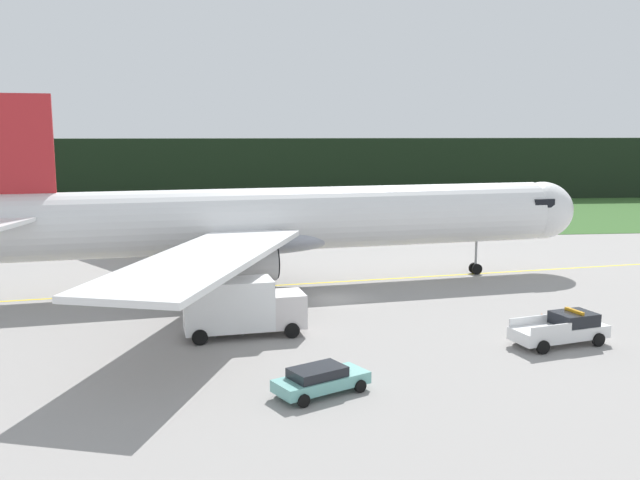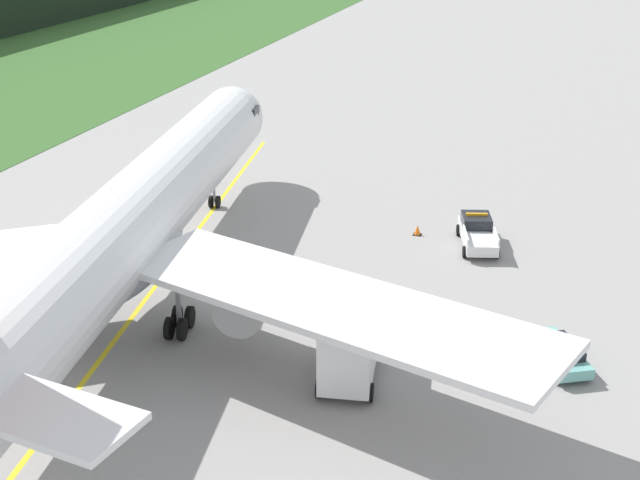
{
  "view_description": "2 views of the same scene",
  "coord_description": "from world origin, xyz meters",
  "views": [
    {
      "loc": [
        -6.21,
        -48.3,
        12.03
      ],
      "look_at": [
        -0.23,
        6.45,
        3.27
      ],
      "focal_mm": 39.16,
      "sensor_mm": 36.0,
      "label": 1
    },
    {
      "loc": [
        -42.76,
        -17.95,
        22.27
      ],
      "look_at": [
        3.83,
        -3.52,
        2.33
      ],
      "focal_mm": 49.37,
      "sensor_mm": 36.0,
      "label": 2
    }
  ],
  "objects": [
    {
      "name": "apron_cone",
      "position": [
        12.13,
        -7.88,
        0.34
      ],
      "size": [
        0.56,
        0.56,
        0.71
      ],
      "color": "black",
      "rests_on": "ground"
    },
    {
      "name": "catering_truck",
      "position": [
        -6.53,
        -8.33,
        1.8
      ],
      "size": [
        7.31,
        3.53,
        3.54
      ],
      "color": "silver",
      "rests_on": "ground"
    },
    {
      "name": "taxiway_centerline_main",
      "position": [
        -2.8,
        5.0,
        0.0
      ],
      "size": [
        66.73,
        10.61,
        0.01
      ],
      "primitive_type": "cube",
      "rotation": [
        0.0,
        0.0,
        0.15
      ],
      "color": "yellow",
      "rests_on": "ground"
    },
    {
      "name": "ground",
      "position": [
        0.0,
        0.0,
        0.0
      ],
      "size": [
        320.0,
        320.0,
        0.0
      ],
      "primitive_type": "plane",
      "color": "gray"
    },
    {
      "name": "ops_pickup_truck",
      "position": [
        11.52,
        -11.97,
        0.9
      ],
      "size": [
        5.91,
        3.39,
        1.94
      ],
      "color": "white",
      "rests_on": "ground"
    },
    {
      "name": "airliner",
      "position": [
        -3.66,
        4.87,
        5.04
      ],
      "size": [
        51.18,
        45.34,
        14.47
      ],
      "color": "silver",
      "rests_on": "ground"
    },
    {
      "name": "staff_car",
      "position": [
        -2.88,
        -17.92,
        0.7
      ],
      "size": [
        4.76,
        3.65,
        1.3
      ],
      "color": "#6AB0A9",
      "rests_on": "ground"
    }
  ]
}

